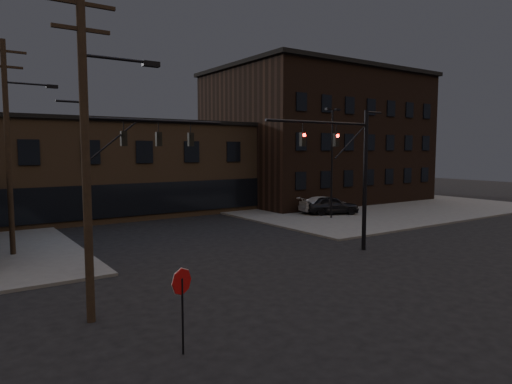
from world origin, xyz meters
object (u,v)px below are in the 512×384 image
Objects in this scene: traffic_signal_near at (351,165)px; traffic_signal_far at (115,166)px; stop_sign at (182,291)px; car_crossing at (178,204)px; parked_car_lot_a at (332,205)px; parked_car_lot_b at (326,205)px.

traffic_signal_near and traffic_signal_far have the same top height.
car_crossing is at bearing 65.57° from stop_sign.
parked_car_lot_a is at bearing 37.85° from stop_sign.
traffic_signal_far reaches higher than parked_car_lot_a.
traffic_signal_far is at bearing 163.83° from traffic_signal_near.
car_crossing is at bearing 57.31° from traffic_signal_far.
stop_sign is 0.53× the size of car_crossing.
parked_car_lot_a is 0.91× the size of parked_car_lot_b.
car_crossing is at bearing 92.59° from traffic_signal_near.
traffic_signal_far is 3.23× the size of stop_sign.
parked_car_lot_b is (21.38, 8.38, -4.13)m from traffic_signal_far.
parked_car_lot_b is at bearing 16.38° from parked_car_lot_a.
stop_sign is (-1.28, -9.99, -3.17)m from traffic_signal_far.
parked_car_lot_a is at bearing 50.22° from traffic_signal_near.
traffic_signal_far is at bearing 123.18° from parked_car_lot_b.
parked_car_lot_b is (0.13, 0.86, -0.05)m from parked_car_lot_a.
traffic_signal_far is 23.33m from parked_car_lot_b.
stop_sign is at bearing 140.79° from parked_car_lot_b.
parked_car_lot_a is 1.00× the size of car_crossing.
traffic_signal_near is 12.57m from traffic_signal_far.
parked_car_lot_b reaches higher than car_crossing.
parked_car_lot_a is at bearing -176.67° from parked_car_lot_b.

